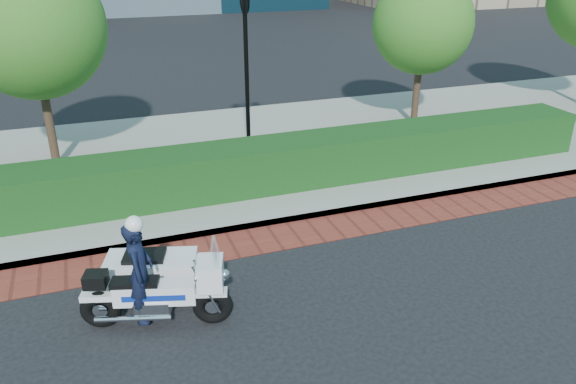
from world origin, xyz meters
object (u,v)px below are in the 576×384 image
object	(u,v)px
tree_b	(32,27)
police_motorcycle	(152,277)
lamppost	(246,46)
tree_c	(423,24)

from	to	relation	value
tree_b	police_motorcycle	world-z (taller)	tree_b
lamppost	police_motorcycle	distance (m)	6.52
lamppost	police_motorcycle	size ratio (longest dim) A/B	1.94
police_motorcycle	lamppost	bearing A→B (deg)	76.80
tree_b	tree_c	distance (m)	10.01
lamppost	tree_b	distance (m)	4.71
tree_b	tree_c	world-z (taller)	tree_b
tree_c	police_motorcycle	world-z (taller)	tree_c
lamppost	police_motorcycle	world-z (taller)	lamppost
tree_b	lamppost	bearing A→B (deg)	-16.11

